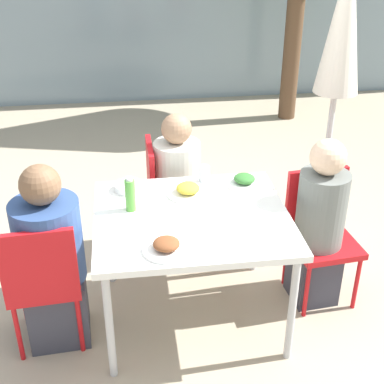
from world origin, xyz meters
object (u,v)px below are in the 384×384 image
(chair_far, at_px, (165,190))
(salad_bowl, at_px, (129,187))
(chair_left, at_px, (43,277))
(person_right, at_px, (319,227))
(chair_right, at_px, (320,226))
(bottle, at_px, (130,195))
(person_left, at_px, (52,263))
(closed_umbrella, at_px, (342,36))
(person_far, at_px, (177,190))
(drinking_cup, at_px, (204,174))

(chair_far, xyz_separation_m, salad_bowl, (-0.26, -0.43, 0.27))
(chair_left, xyz_separation_m, person_right, (1.66, 0.22, 0.05))
(chair_right, xyz_separation_m, bottle, (-1.19, -0.06, 0.35))
(person_left, height_order, closed_umbrella, closed_umbrella)
(person_far, bearing_deg, bottle, -28.58)
(closed_umbrella, bearing_deg, chair_far, -172.45)
(person_left, bearing_deg, chair_left, -121.84)
(person_far, relative_size, bottle, 5.14)
(drinking_cup, bearing_deg, chair_far, 120.54)
(chair_right, distance_m, person_right, 0.11)
(person_left, height_order, salad_bowl, person_left)
(chair_left, distance_m, person_right, 1.67)
(chair_right, height_order, chair_far, same)
(chair_right, distance_m, salad_bowl, 1.24)
(chair_left, height_order, chair_right, same)
(drinking_cup, bearing_deg, salad_bowl, -173.08)
(chair_right, relative_size, salad_bowl, 4.89)
(bottle, distance_m, drinking_cup, 0.57)
(closed_umbrella, relative_size, bottle, 10.10)
(chair_left, bearing_deg, chair_far, 46.50)
(person_left, xyz_separation_m, salad_bowl, (0.46, 0.41, 0.24))
(drinking_cup, height_order, salad_bowl, drinking_cup)
(closed_umbrella, distance_m, bottle, 1.86)
(person_left, bearing_deg, person_far, 40.74)
(person_left, xyz_separation_m, person_right, (1.61, 0.13, 0.02))
(person_right, bearing_deg, chair_far, -43.93)
(person_far, bearing_deg, chair_left, -44.44)
(chair_left, relative_size, bottle, 4.03)
(drinking_cup, xyz_separation_m, salad_bowl, (-0.48, -0.06, -0.03))
(person_right, xyz_separation_m, bottle, (-1.15, 0.03, 0.30))
(person_right, relative_size, closed_umbrella, 0.53)
(chair_left, xyz_separation_m, bottle, (0.51, 0.24, 0.35))
(bottle, bearing_deg, person_right, -1.32)
(person_right, relative_size, drinking_cup, 10.74)
(person_right, relative_size, person_far, 1.04)
(bottle, bearing_deg, salad_bowl, 91.15)
(person_far, height_order, salad_bowl, person_far)
(salad_bowl, bearing_deg, person_far, 48.29)
(chair_left, bearing_deg, closed_umbrella, 24.46)
(chair_far, distance_m, drinking_cup, 0.53)
(person_far, bearing_deg, salad_bowl, -42.17)
(person_right, xyz_separation_m, person_far, (-0.81, 0.66, -0.03))
(person_left, bearing_deg, bottle, 15.21)
(person_left, xyz_separation_m, chair_far, (0.72, 0.84, -0.03))
(closed_umbrella, distance_m, drinking_cup, 1.37)
(chair_far, bearing_deg, closed_umbrella, 97.09)
(closed_umbrella, bearing_deg, drinking_cup, -152.36)
(chair_left, height_order, person_far, person_far)
(closed_umbrella, relative_size, drinking_cup, 20.27)
(chair_right, relative_size, chair_far, 1.00)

